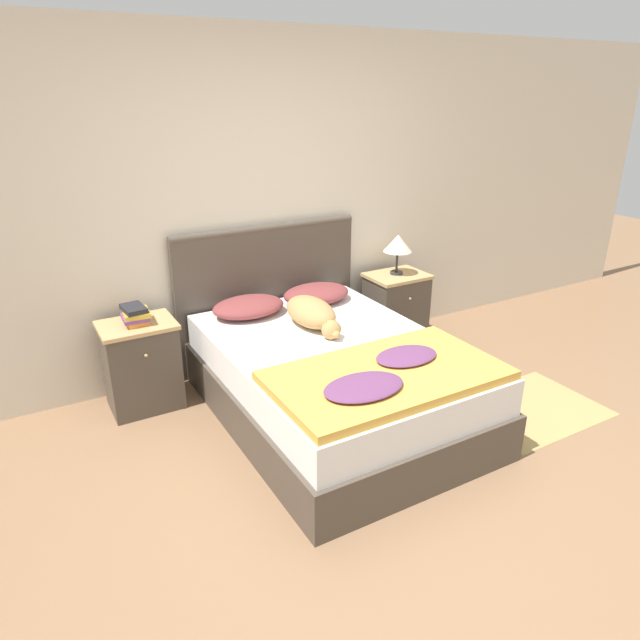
{
  "coord_description": "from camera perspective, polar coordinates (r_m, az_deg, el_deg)",
  "views": [
    {
      "loc": [
        -1.74,
        -1.91,
        2.12
      ],
      "look_at": [
        0.06,
        1.23,
        0.65
      ],
      "focal_mm": 32.0,
      "sensor_mm": 36.0,
      "label": 1
    }
  ],
  "objects": [
    {
      "name": "dog",
      "position": [
        4.04,
        -0.79,
        0.68
      ],
      "size": [
        0.29,
        0.71,
        0.2
      ],
      "color": "tan",
      "rests_on": "bed"
    },
    {
      "name": "wall_back",
      "position": [
        4.48,
        -6.52,
        11.15
      ],
      "size": [
        9.0,
        0.06,
        2.55
      ],
      "color": "beige",
      "rests_on": "ground_plane"
    },
    {
      "name": "ground_plane",
      "position": [
        3.34,
        10.14,
        -17.65
      ],
      "size": [
        16.0,
        16.0,
        0.0
      ],
      "primitive_type": "plane",
      "color": "#896647"
    },
    {
      "name": "quilt",
      "position": [
        3.33,
        6.58,
        -5.49
      ],
      "size": [
        1.36,
        0.78,
        0.1
      ],
      "color": "gold",
      "rests_on": "bed"
    },
    {
      "name": "nightstand_right",
      "position": [
        5.05,
        7.56,
        1.11
      ],
      "size": [
        0.5,
        0.39,
        0.64
      ],
      "color": "#4C4238",
      "rests_on": "ground_plane"
    },
    {
      "name": "nightstand_left",
      "position": [
        4.19,
        -17.39,
        -4.35
      ],
      "size": [
        0.5,
        0.39,
        0.64
      ],
      "color": "#4C4238",
      "rests_on": "ground_plane"
    },
    {
      "name": "book_stack",
      "position": [
        4.04,
        -18.0,
        0.51
      ],
      "size": [
        0.19,
        0.22,
        0.12
      ],
      "color": "orange",
      "rests_on": "nightstand_left"
    },
    {
      "name": "headboard",
      "position": [
        4.61,
        -5.15,
        2.76
      ],
      "size": [
        1.53,
        0.06,
        1.15
      ],
      "color": "#4C4238",
      "rests_on": "ground_plane"
    },
    {
      "name": "table_lamp",
      "position": [
        4.88,
        7.79,
        7.53
      ],
      "size": [
        0.24,
        0.24,
        0.34
      ],
      "color": "#2D2D33",
      "rests_on": "nightstand_right"
    },
    {
      "name": "pillow_left",
      "position": [
        4.27,
        -7.17,
        1.33
      ],
      "size": [
        0.55,
        0.39,
        0.13
      ],
      "color": "brown",
      "rests_on": "bed"
    },
    {
      "name": "rug",
      "position": [
        4.38,
        20.27,
        -8.27
      ],
      "size": [
        0.97,
        0.75,
        0.0
      ],
      "color": "tan",
      "rests_on": "ground_plane"
    },
    {
      "name": "pillow_right",
      "position": [
        4.5,
        -0.36,
        2.65
      ],
      "size": [
        0.55,
        0.39,
        0.13
      ],
      "color": "brown",
      "rests_on": "bed"
    },
    {
      "name": "bed",
      "position": [
        3.9,
        1.49,
        -6.14
      ],
      "size": [
        1.45,
        2.02,
        0.55
      ],
      "color": "#4C4238",
      "rests_on": "ground_plane"
    }
  ]
}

